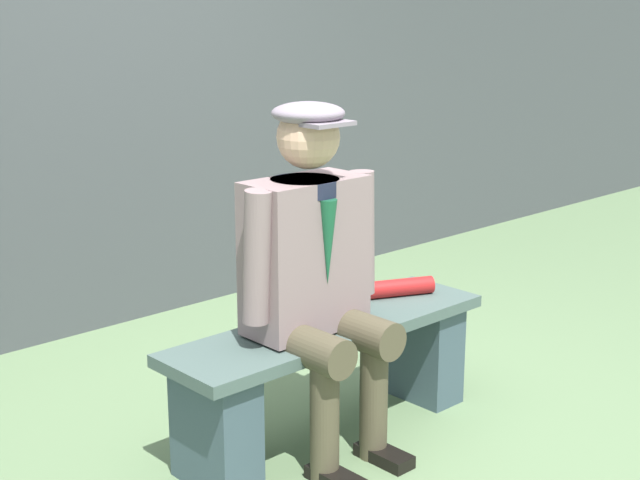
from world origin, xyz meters
The scene contains 5 objects.
ground_plane centered at (0.00, 0.00, 0.00)m, with size 30.00×30.00×0.00m, color #648157.
bench centered at (0.00, 0.00, 0.30)m, with size 1.45×0.40×0.49m.
seated_man centered at (0.13, 0.05, 0.77)m, with size 0.64×0.56×1.38m.
rolled_magazine centered at (-0.46, -0.04, 0.53)m, with size 0.08×0.08×0.30m, color #B21E1E.
stadium_wall centered at (0.00, -1.90, 1.24)m, with size 12.00×0.24×2.48m, color #464B4D.
Camera 1 is at (2.40, 2.52, 1.73)m, focal length 51.79 mm.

